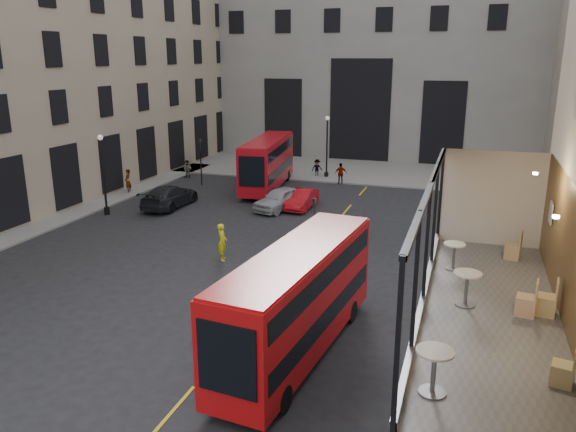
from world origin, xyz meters
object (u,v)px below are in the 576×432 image
(bicycle, at_px, (274,255))
(cafe_chair_c, at_px, (546,304))
(pedestrian_b, at_px, (317,168))
(pedestrian_c, at_px, (341,174))
(street_lamp_a, at_px, (104,179))
(cafe_table_near, at_px, (434,365))
(car_b, at_px, (302,199))
(cafe_chair_b, at_px, (526,304))
(cafe_chair_d, at_px, (513,250))
(bus_far, at_px, (267,161))
(cafe_table_far, at_px, (454,252))
(cafe_chair_a, at_px, (563,373))
(car_c, at_px, (170,196))
(traffic_light_far, at_px, (201,156))
(pedestrian_a, at_px, (188,169))
(street_lamp_b, at_px, (327,150))
(car_a, at_px, (280,199))
(bus_near, at_px, (298,296))
(cyclist, at_px, (222,242))
(pedestrian_e, at_px, (128,182))
(cafe_table_mid, at_px, (467,284))
(traffic_light_near, at_px, (314,226))
(pedestrian_d, at_px, (466,165))

(bicycle, bearing_deg, cafe_chair_c, -136.09)
(pedestrian_b, distance_m, pedestrian_c, 3.29)
(street_lamp_a, bearing_deg, cafe_table_near, -43.99)
(car_b, xyz_separation_m, pedestrian_b, (-1.79, 10.47, 0.13))
(cafe_chair_b, distance_m, cafe_chair_d, 3.79)
(bus_far, relative_size, cafe_table_far, 14.04)
(cafe_chair_a, height_order, cafe_chair_b, cafe_chair_b)
(car_c, bearing_deg, cafe_chair_b, 135.60)
(street_lamp_a, relative_size, bus_far, 0.52)
(traffic_light_far, xyz_separation_m, cafe_table_far, (20.58, -25.51, 2.66))
(street_lamp_a, xyz_separation_m, pedestrian_a, (-0.42, 12.18, -1.62))
(street_lamp_b, relative_size, cafe_table_far, 7.34)
(car_a, distance_m, car_b, 1.52)
(pedestrian_b, bearing_deg, bus_near, -112.09)
(bicycle, distance_m, cyclist, 2.80)
(pedestrian_e, bearing_deg, cafe_chair_c, 34.10)
(bus_far, xyz_separation_m, cafe_table_mid, (15.38, -28.36, 2.89))
(street_lamp_b, height_order, cafe_chair_b, cafe_chair_b)
(traffic_light_near, distance_m, car_a, 12.17)
(car_c, height_order, cafe_chair_b, cafe_chair_b)
(cafe_table_far, distance_m, cafe_chair_b, 2.96)
(pedestrian_a, relative_size, cafe_table_far, 2.13)
(traffic_light_near, xyz_separation_m, pedestrian_d, (6.49, 26.53, -1.47))
(cafe_table_mid, bearing_deg, pedestrian_c, 107.80)
(bus_far, relative_size, car_a, 2.27)
(pedestrian_a, relative_size, cafe_chair_a, 2.07)
(pedestrian_e, bearing_deg, street_lamp_a, 5.10)
(street_lamp_a, xyz_separation_m, bus_near, (17.50, -13.38, -0.22))
(street_lamp_b, distance_m, cafe_chair_c, 36.53)
(cafe_chair_d, bearing_deg, car_a, 125.55)
(bus_far, relative_size, pedestrian_d, 5.33)
(pedestrian_e, bearing_deg, bus_near, 31.15)
(cafe_table_far, bearing_deg, bus_far, 119.95)
(pedestrian_c, height_order, cafe_chair_b, cafe_chair_b)
(pedestrian_c, bearing_deg, pedestrian_e, 7.76)
(car_a, xyz_separation_m, cafe_table_near, (11.87, -26.51, 4.38))
(street_lamp_a, distance_m, cafe_table_near, 31.38)
(traffic_light_near, xyz_separation_m, cafe_chair_a, (8.65, -14.73, 2.40))
(bus_far, bearing_deg, cafe_chair_b, -59.66)
(traffic_light_near, distance_m, cafe_chair_a, 17.25)
(traffic_light_near, distance_m, traffic_light_far, 21.26)
(pedestrian_b, bearing_deg, cyclist, -123.84)
(pedestrian_e, distance_m, cafe_chair_d, 32.99)
(traffic_light_far, bearing_deg, pedestrian_e, -131.98)
(pedestrian_a, bearing_deg, bicycle, -49.34)
(street_lamp_a, distance_m, car_b, 13.27)
(pedestrian_c, bearing_deg, car_b, 62.49)
(cafe_chair_c, distance_m, cafe_chair_d, 3.66)
(cafe_table_near, bearing_deg, cafe_table_far, 89.24)
(pedestrian_b, relative_size, cafe_table_mid, 1.95)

